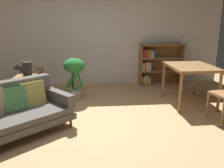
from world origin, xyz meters
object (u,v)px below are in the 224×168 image
object	(u,v)px
desk_speaker	(27,68)
bookshelf	(157,64)
fabric_couch	(6,112)
potted_floor_plant	(74,73)
open_laptop	(26,70)
media_console	(30,87)
dining_table	(190,70)

from	to	relation	value
desk_speaker	bookshelf	size ratio (longest dim) A/B	0.23
fabric_couch	potted_floor_plant	bearing A→B (deg)	58.89
open_laptop	potted_floor_plant	xyz separation A→B (m)	(1.04, -0.21, -0.04)
media_console	potted_floor_plant	xyz separation A→B (m)	(0.94, -0.04, 0.30)
open_laptop	bookshelf	size ratio (longest dim) A/B	0.36
fabric_couch	media_console	bearing A→B (deg)	90.32
media_console	desk_speaker	size ratio (longest dim) A/B	4.31
desk_speaker	media_console	bearing A→B (deg)	97.80
media_console	open_laptop	xyz separation A→B (m)	(-0.10, 0.17, 0.34)
desk_speaker	potted_floor_plant	distance (m)	0.94
media_console	open_laptop	world-z (taller)	open_laptop
dining_table	potted_floor_plant	bearing A→B (deg)	169.04
fabric_couch	open_laptop	world-z (taller)	fabric_couch
fabric_couch	potted_floor_plant	xyz separation A→B (m)	(0.93, 1.54, 0.24)
fabric_couch	dining_table	distance (m)	3.46
fabric_couch	desk_speaker	bearing A→B (deg)	89.01
fabric_couch	potted_floor_plant	size ratio (longest dim) A/B	2.15
fabric_couch	bookshelf	world-z (taller)	bookshelf
fabric_couch	media_console	xyz separation A→B (m)	(-0.01, 1.58, -0.06)
open_laptop	dining_table	bearing A→B (deg)	-11.09
fabric_couch	media_console	distance (m)	1.58
fabric_couch	desk_speaker	xyz separation A→B (m)	(0.02, 1.35, 0.38)
dining_table	desk_speaker	bearing A→B (deg)	175.44
dining_table	media_console	bearing A→B (deg)	171.44
potted_floor_plant	bookshelf	size ratio (longest dim) A/B	0.79
media_console	desk_speaker	bearing A→B (deg)	-82.20
fabric_couch	open_laptop	bearing A→B (deg)	93.60
desk_speaker	dining_table	xyz separation A→B (m)	(3.24, -0.26, -0.04)
media_console	potted_floor_plant	bearing A→B (deg)	-2.46
open_laptop	potted_floor_plant	size ratio (longest dim) A/B	0.45
media_console	bookshelf	xyz separation A→B (m)	(3.07, 1.13, 0.24)
fabric_couch	dining_table	world-z (taller)	dining_table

